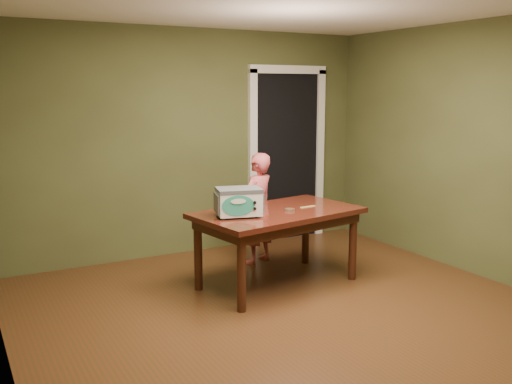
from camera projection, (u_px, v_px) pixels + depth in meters
floor at (311, 325)px, 4.69m from camera, size 5.00×5.00×0.00m
room_shell at (314, 116)px, 4.39m from camera, size 4.52×5.02×2.61m
doorway at (275, 155)px, 7.52m from camera, size 1.10×0.66×2.25m
dining_table at (278, 220)px, 5.55m from camera, size 1.72×1.14×0.75m
toy_oven at (239, 201)px, 5.26m from camera, size 0.48×0.38×0.26m
baking_pan at (290, 210)px, 5.51m from camera, size 0.10×0.10×0.02m
spatula at (308, 207)px, 5.69m from camera, size 0.18×0.04×0.01m
child at (258, 208)px, 6.28m from camera, size 0.53×0.45×1.23m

